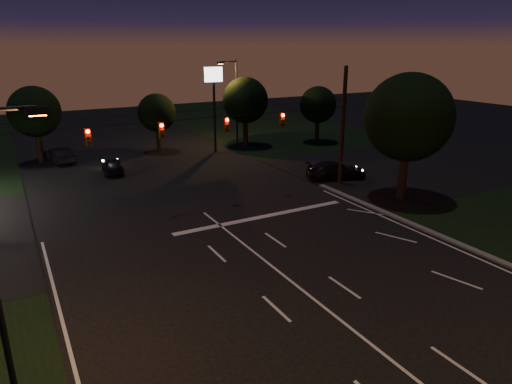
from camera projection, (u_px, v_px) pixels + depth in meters
ground at (341, 321)px, 18.09m from camera, size 140.00×140.00×0.00m
cross_street_right at (403, 168)px, 40.63m from camera, size 20.00×16.00×0.02m
stop_bar at (263, 217)px, 29.05m from camera, size 12.00×0.50×0.01m
utility_pole_right at (339, 183)px, 36.11m from camera, size 0.30×0.30×9.00m
signal_span at (195, 127)px, 28.86m from camera, size 24.00×0.40×1.56m
pole_sign_right at (214, 90)px, 44.84m from camera, size 1.80×0.30×8.40m
street_light_right_far at (234, 96)px, 48.30m from camera, size 2.20×0.35×9.00m
tree_right_near at (407, 118)px, 31.05m from camera, size 6.00×6.00×8.76m
tree_far_b at (35, 112)px, 41.41m from camera, size 4.60×4.60×6.98m
tree_far_c at (157, 113)px, 45.85m from camera, size 3.80×3.80×5.86m
tree_far_d at (245, 101)px, 48.07m from camera, size 4.80×4.80×7.30m
tree_far_e at (317, 105)px, 50.29m from camera, size 4.00×4.00×6.18m
car_oncoming_a at (112, 166)px, 38.71m from camera, size 1.99×4.07×1.34m
car_oncoming_b at (59, 155)px, 42.30m from camera, size 2.45×4.63×1.45m
car_cross at (336, 170)px, 37.09m from camera, size 5.29×3.32×1.43m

